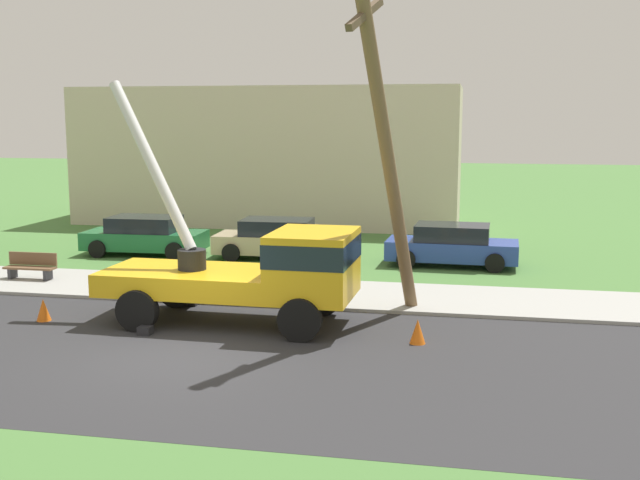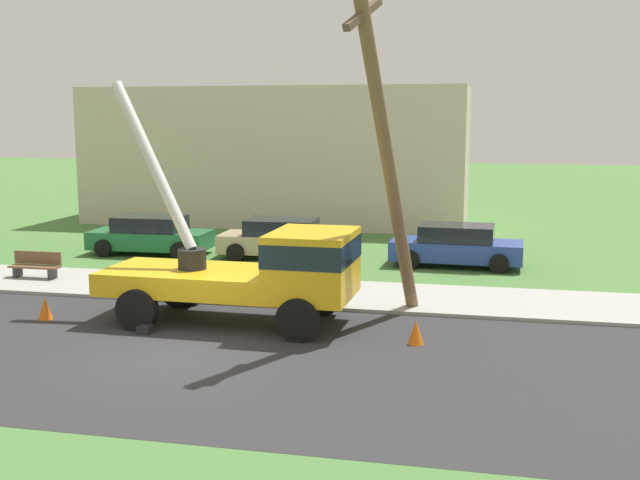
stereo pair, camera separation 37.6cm
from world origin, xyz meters
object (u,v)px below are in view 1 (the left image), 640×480
Objects in this scene: leaning_utility_pole at (387,151)px; traffic_cone_behind at (43,310)px; parked_sedan_blue at (452,245)px; parked_sedan_green at (145,236)px; park_bench at (31,267)px; utility_truck at (261,268)px; traffic_cone_ahead at (418,332)px; parked_sedan_tan at (277,239)px.

traffic_cone_behind is at bearing -171.62° from leaning_utility_pole.
traffic_cone_behind is 0.13× the size of parked_sedan_blue.
parked_sedan_blue is (11.18, 0.03, 0.00)m from parked_sedan_green.
park_bench is (-2.88, 4.15, 0.18)m from traffic_cone_behind.
utility_truck is 4.13m from traffic_cone_ahead.
utility_truck is at bearing -51.32° from parked_sedan_green.
utility_truck is 4.22× the size of park_bench.
parked_sedan_green is 4.98m from parked_sedan_tan.
parked_sedan_green is 5.37m from park_bench.
utility_truck is 1.52× the size of parked_sedan_green.
park_bench reaches higher than traffic_cone_ahead.
leaning_utility_pole reaches higher than parked_sedan_green.
leaning_utility_pole is at bearing -39.45° from parked_sedan_green.
parked_sedan_blue reaches higher than traffic_cone_ahead.
traffic_cone_ahead is 1.00× the size of traffic_cone_behind.
park_bench is (-12.18, 4.30, 0.18)m from traffic_cone_ahead.
utility_truck is at bearing 166.90° from traffic_cone_ahead.
parked_sedan_blue is (4.32, 8.59, -0.70)m from utility_truck.
parked_sedan_green and parked_sedan_blue have the same top height.
park_bench is (-1.46, -5.17, -0.25)m from parked_sedan_green.
leaning_utility_pole is 1.86× the size of parked_sedan_blue.
utility_truck is 10.99m from parked_sedan_green.
leaning_utility_pole is 14.87× the size of traffic_cone_ahead.
parked_sedan_tan is (-4.84, 8.28, -3.54)m from leaning_utility_pole.
parked_sedan_green reaches higher than park_bench.
leaning_utility_pole is 10.22m from parked_sedan_tan.
traffic_cone_behind is 0.13× the size of parked_sedan_green.
park_bench is (-8.32, 3.40, -0.95)m from utility_truck.
parked_sedan_blue is (9.76, 9.34, 0.43)m from traffic_cone_behind.
traffic_cone_ahead is 0.35× the size of park_bench.
leaning_utility_pole is 13.19m from parked_sedan_green.
leaning_utility_pole is at bearing 9.34° from utility_truck.
parked_sedan_green is (-6.85, 8.56, -0.70)m from utility_truck.
parked_sedan_green and parked_sedan_tan have the same top height.
park_bench is at bearing 160.58° from traffic_cone_ahead.
leaning_utility_pole is (2.96, 0.49, 2.84)m from utility_truck.
parked_sedan_green is 11.18m from parked_sedan_blue.
parked_sedan_green is at bearing 140.55° from leaning_utility_pole.
park_bench reaches higher than traffic_cone_behind.
parked_sedan_tan reaches higher than traffic_cone_ahead.
parked_sedan_green is at bearing -179.83° from parked_sedan_blue.
leaning_utility_pole reaches higher than parked_sedan_blue.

